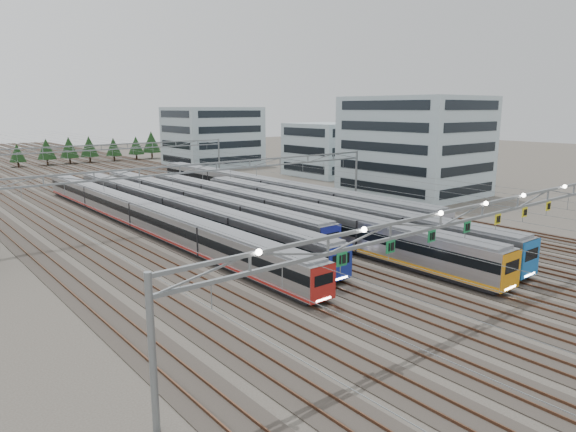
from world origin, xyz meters
TOP-DOWN VIEW (x-y plane):
  - ground at (0.00, 0.00)m, footprint 400.00×400.00m
  - track_bed at (0.00, 100.00)m, footprint 54.00×260.00m
  - train_a at (-11.25, 40.63)m, footprint 2.62×68.98m
  - train_b at (-6.75, 40.35)m, footprint 2.78×63.12m
  - train_c at (-2.25, 42.99)m, footprint 2.84×56.62m
  - train_d at (2.25, 30.00)m, footprint 2.95×63.50m
  - train_e at (6.75, 24.79)m, footprint 3.04×51.89m
  - train_f at (11.25, 42.97)m, footprint 3.12×64.97m
  - gantry_near at (-0.05, -0.12)m, footprint 56.36×0.61m
  - gantry_mid at (0.00, 40.00)m, footprint 56.36×0.36m
  - gantry_far at (0.00, 85.00)m, footprint 56.36×0.36m
  - depot_bldg_south at (38.73, 36.12)m, footprint 18.00×22.00m
  - depot_bldg_mid at (44.19, 64.61)m, footprint 14.00×16.00m
  - depot_bldg_north at (35.24, 99.67)m, footprint 22.00×18.00m
  - treeline at (2.25, 127.57)m, footprint 100.10×5.60m

SIDE VIEW (x-z plane):
  - ground at x=0.00m, z-range 0.00..0.00m
  - track_bed at x=0.00m, z-range -1.22..4.20m
  - train_a at x=-11.25m, z-range 0.25..3.65m
  - train_b at x=-6.75m, z-range 0.25..3.87m
  - train_c at x=-2.25m, z-range 0.25..3.95m
  - train_d at x=2.25m, z-range 0.25..4.10m
  - train_e at x=6.75m, z-range 0.25..4.22m
  - train_f at x=11.25m, z-range 0.25..4.32m
  - treeline at x=2.25m, z-range 0.72..7.74m
  - depot_bldg_mid at x=44.19m, z-range 0.00..11.83m
  - gantry_mid at x=0.00m, z-range 2.39..10.39m
  - gantry_far at x=0.00m, z-range 2.39..10.39m
  - gantry_near at x=-0.05m, z-range 3.05..11.13m
  - depot_bldg_north at x=35.24m, z-range 0.00..15.44m
  - depot_bldg_south at x=38.73m, z-range 0.00..17.21m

